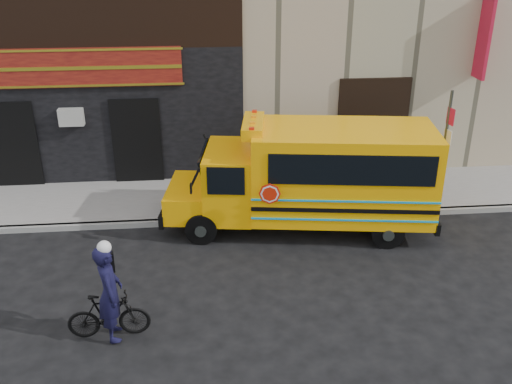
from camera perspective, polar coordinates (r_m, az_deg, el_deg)
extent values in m
plane|color=black|center=(13.18, 0.53, -8.18)|extent=(120.00, 120.00, 0.00)
cube|color=gray|center=(15.38, -0.45, -2.71)|extent=(40.00, 0.20, 0.15)
cube|color=slate|center=(16.73, -0.89, -0.36)|extent=(40.00, 3.00, 0.15)
cube|color=black|center=(17.73, -17.78, 7.09)|extent=(10.00, 0.30, 4.00)
cube|color=#540C0E|center=(17.20, -18.54, 11.68)|extent=(6.50, 0.12, 1.10)
cube|color=black|center=(18.29, -23.09, 4.31)|extent=(1.30, 0.10, 2.50)
cube|color=black|center=(17.51, -11.79, 4.96)|extent=(1.30, 0.10, 2.50)
cube|color=#BA152F|center=(18.32, 21.86, 14.18)|extent=(0.10, 0.70, 2.40)
cylinder|color=black|center=(14.28, -5.48, -3.65)|extent=(0.83, 0.39, 0.80)
cylinder|color=black|center=(15.97, -4.59, -0.43)|extent=(0.83, 0.39, 0.80)
cylinder|color=black|center=(14.41, 13.01, -3.96)|extent=(0.83, 0.39, 0.80)
cylinder|color=black|center=(16.08, 11.91, -0.73)|extent=(0.83, 0.39, 0.80)
cube|color=#FFA905|center=(15.01, -6.77, -0.54)|extent=(1.26, 2.12, 0.70)
cube|color=black|center=(15.21, -8.77, -1.35)|extent=(0.40, 2.05, 0.35)
cube|color=#FFA905|center=(14.67, -2.62, 1.14)|extent=(1.48, 2.24, 1.70)
cube|color=black|center=(14.58, -4.88, 2.62)|extent=(0.31, 1.79, 0.90)
cube|color=#FFA905|center=(14.58, 8.60, 2.08)|extent=(4.76, 2.80, 2.25)
cube|color=black|center=(15.42, 16.80, -1.80)|extent=(0.42, 2.20, 0.30)
cube|color=black|center=(13.39, 9.59, 2.15)|extent=(3.87, 0.57, 0.75)
cube|color=#FFA905|center=(14.10, -0.29, 6.62)|extent=(0.71, 1.65, 0.28)
cylinder|color=red|center=(13.33, 1.38, -0.18)|extent=(0.52, 0.10, 0.52)
cylinder|color=#3F4743|center=(15.85, 18.19, 3.48)|extent=(0.08, 0.08, 3.50)
cube|color=#BA152F|center=(15.45, 18.89, 7.16)|extent=(0.08, 0.30, 0.44)
cube|color=white|center=(15.61, 18.62, 5.25)|extent=(0.08, 0.30, 0.38)
imported|color=black|center=(11.46, -14.53, -11.87)|extent=(1.58, 0.48, 0.94)
imported|color=black|center=(11.10, -14.38, -9.94)|extent=(0.58, 0.78, 1.97)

